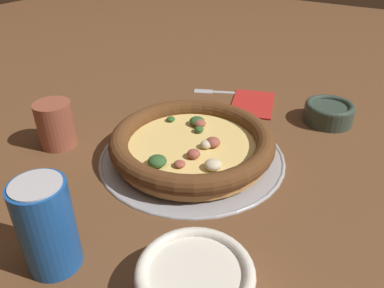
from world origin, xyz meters
name	(u,v)px	position (x,y,z in m)	size (l,w,h in m)	color
ground_plane	(192,157)	(0.00, 0.00, 0.00)	(3.00, 3.00, 0.00)	brown
pizza_tray	(192,155)	(0.00, 0.00, 0.00)	(0.33, 0.33, 0.01)	#9E9EA3
pizza	(192,143)	(0.00, 0.00, 0.03)	(0.29, 0.29, 0.04)	#BC7F42
bowl_near	(195,281)	(0.24, 0.16, 0.02)	(0.13, 0.13, 0.05)	silver
bowl_far	(329,112)	(-0.27, 0.17, 0.02)	(0.10, 0.10, 0.04)	#334238
drinking_cup	(56,124)	(0.10, -0.24, 0.04)	(0.07, 0.07, 0.09)	brown
napkin	(253,103)	(-0.26, 0.00, 0.00)	(0.16, 0.13, 0.01)	#B2231E
fork	(226,92)	(-0.28, -0.08, 0.00)	(0.09, 0.17, 0.00)	#B7B7BC
beverage_can	(47,226)	(0.30, -0.01, 0.06)	(0.07, 0.07, 0.12)	#194C99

